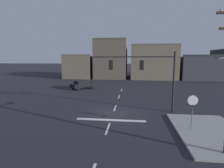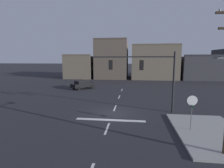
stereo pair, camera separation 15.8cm
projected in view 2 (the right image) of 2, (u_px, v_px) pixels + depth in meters
name	position (u px, v px, depth m)	size (l,w,h in m)	color
ground_plane	(113.00, 113.00, 18.04)	(400.00, 400.00, 0.00)	#232328
sidewalk_near_corner	(210.00, 133.00, 13.15)	(5.00, 8.00, 0.15)	gray
stop_bar_paint	(110.00, 120.00, 16.07)	(6.40, 0.50, 0.01)	silver
lane_centreline	(115.00, 108.00, 20.00)	(0.16, 26.40, 0.01)	silver
signal_mast_near_side	(148.00, 71.00, 18.28)	(8.64, 0.72, 6.35)	black
stop_sign	(192.00, 104.00, 13.24)	(0.76, 0.64, 2.83)	#56565B
car_lot_nearside	(83.00, 84.00, 32.85)	(4.22, 4.52, 1.61)	black
building_row	(159.00, 64.00, 51.19)	(53.31, 13.27, 11.09)	#665B4C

